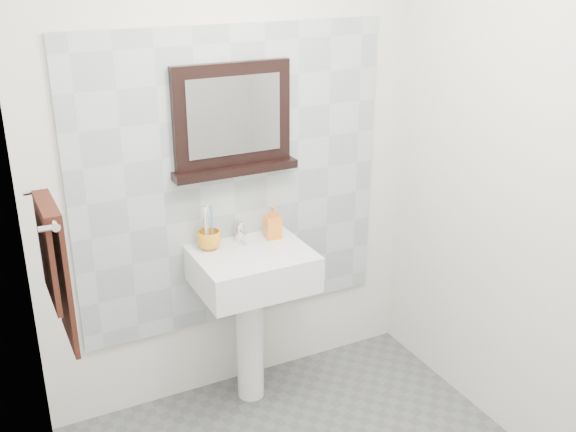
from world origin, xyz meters
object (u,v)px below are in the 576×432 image
(toothbrush_cup, at_px, (209,240))
(hand_towel, at_px, (56,263))
(pedestal_sink, at_px, (252,285))
(framed_mirror, at_px, (232,122))
(soap_dispenser, at_px, (273,222))

(toothbrush_cup, distance_m, hand_towel, 0.97)
(pedestal_sink, height_order, toothbrush_cup, pedestal_sink)
(hand_towel, bearing_deg, framed_mirror, 32.70)
(toothbrush_cup, bearing_deg, pedestal_sink, -34.33)
(toothbrush_cup, xyz_separation_m, soap_dispenser, (0.33, -0.01, 0.04))
(framed_mirror, bearing_deg, soap_dispenser, -26.88)
(pedestal_sink, bearing_deg, framed_mirror, 90.53)
(pedestal_sink, relative_size, hand_towel, 1.75)
(toothbrush_cup, xyz_separation_m, framed_mirror, (0.17, 0.07, 0.55))
(toothbrush_cup, distance_m, framed_mirror, 0.58)
(soap_dispenser, height_order, framed_mirror, framed_mirror)
(hand_towel, bearing_deg, pedestal_sink, 23.85)
(toothbrush_cup, xyz_separation_m, hand_towel, (-0.77, -0.53, 0.27))
(framed_mirror, distance_m, hand_towel, 1.14)
(toothbrush_cup, height_order, soap_dispenser, soap_dispenser)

